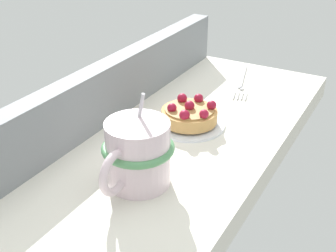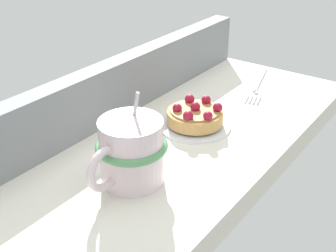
{
  "view_description": "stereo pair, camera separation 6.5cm",
  "coord_description": "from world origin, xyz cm",
  "px_view_note": "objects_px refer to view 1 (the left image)",
  "views": [
    {
      "loc": [
        -53.67,
        -29.1,
        34.8
      ],
      "look_at": [
        -3.56,
        -0.97,
        4.2
      ],
      "focal_mm": 48.22,
      "sensor_mm": 36.0,
      "label": 1
    },
    {
      "loc": [
        -50.17,
        -34.58,
        34.8
      ],
      "look_at": [
        -3.56,
        -0.97,
        4.2
      ],
      "focal_mm": 48.22,
      "sensor_mm": 36.0,
      "label": 2
    }
  ],
  "objects_px": {
    "coffee_mug": "(137,154)",
    "dessert_plate": "(191,124)",
    "raspberry_tart": "(192,114)",
    "dessert_fork": "(244,81)"
  },
  "relations": [
    {
      "from": "dessert_plate",
      "to": "dessert_fork",
      "type": "height_order",
      "value": "dessert_plate"
    },
    {
      "from": "coffee_mug",
      "to": "dessert_fork",
      "type": "height_order",
      "value": "coffee_mug"
    },
    {
      "from": "dessert_plate",
      "to": "raspberry_tart",
      "type": "height_order",
      "value": "raspberry_tart"
    },
    {
      "from": "coffee_mug",
      "to": "raspberry_tart",
      "type": "bearing_deg",
      "value": 3.52
    },
    {
      "from": "dessert_plate",
      "to": "coffee_mug",
      "type": "height_order",
      "value": "coffee_mug"
    },
    {
      "from": "dessert_plate",
      "to": "dessert_fork",
      "type": "bearing_deg",
      "value": -2.15
    },
    {
      "from": "coffee_mug",
      "to": "dessert_fork",
      "type": "distance_m",
      "value": 0.4
    },
    {
      "from": "coffee_mug",
      "to": "dessert_plate",
      "type": "bearing_deg",
      "value": 3.49
    },
    {
      "from": "dessert_plate",
      "to": "raspberry_tart",
      "type": "distance_m",
      "value": 0.02
    },
    {
      "from": "dessert_plate",
      "to": "coffee_mug",
      "type": "distance_m",
      "value": 0.18
    }
  ]
}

